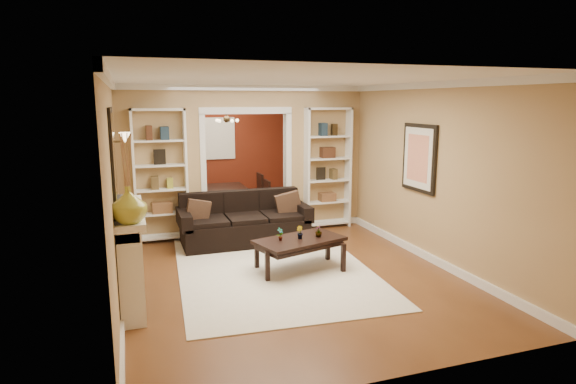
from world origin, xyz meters
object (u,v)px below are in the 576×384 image
object	(u,v)px
sofa	(245,219)
fireplace	(132,256)
bookshelf_right	(327,168)
dining_table	(229,202)
coffee_table	(300,254)
bookshelf_left	(161,176)

from	to	relation	value
sofa	fireplace	bearing A→B (deg)	-133.70
sofa	bookshelf_right	size ratio (longest dim) A/B	0.96
dining_table	fireplace	bearing A→B (deg)	153.50
coffee_table	bookshelf_left	world-z (taller)	bookshelf_left
bookshelf_right	dining_table	xyz separation A→B (m)	(-1.62, 1.52, -0.86)
bookshelf_right	coffee_table	bearing A→B (deg)	-121.98
coffee_table	bookshelf_left	xyz separation A→B (m)	(-1.76, 2.15, 0.91)
dining_table	coffee_table	bearing A→B (deg)	-175.68
bookshelf_left	coffee_table	bearing A→B (deg)	-50.79
coffee_table	dining_table	bearing A→B (deg)	77.41
bookshelf_right	dining_table	size ratio (longest dim) A/B	1.39
bookshelf_left	sofa	bearing A→B (deg)	-23.67
bookshelf_left	fireplace	distance (m)	2.65
sofa	dining_table	world-z (taller)	sofa
fireplace	dining_table	size ratio (longest dim) A/B	1.03
sofa	dining_table	distance (m)	2.11
bookshelf_left	dining_table	world-z (taller)	bookshelf_left
fireplace	dining_table	world-z (taller)	fireplace
bookshelf_left	dining_table	size ratio (longest dim) A/B	1.39
coffee_table	bookshelf_right	size ratio (longest dim) A/B	0.54
coffee_table	sofa	bearing A→B (deg)	88.48
sofa	bookshelf_left	world-z (taller)	bookshelf_left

